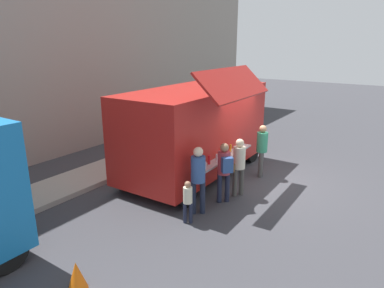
% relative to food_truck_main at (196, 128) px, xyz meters
% --- Properties ---
extents(ground_plane, '(60.00, 60.00, 0.00)m').
position_rel_food_truck_main_xyz_m(ground_plane, '(0.71, -2.04, -1.57)').
color(ground_plane, '#38383D').
extents(curb_strip, '(28.00, 1.60, 0.15)m').
position_rel_food_truck_main_xyz_m(curb_strip, '(-4.01, 2.62, -1.50)').
color(curb_strip, '#9E998E').
rests_on(curb_strip, ground).
extents(food_truck_main, '(5.77, 3.35, 3.58)m').
position_rel_food_truck_main_xyz_m(food_truck_main, '(0.00, 0.00, 0.00)').
color(food_truck_main, '#B01E19').
rests_on(food_truck_main, ground).
extents(traffic_cone_orange, '(0.36, 0.36, 0.55)m').
position_rel_food_truck_main_xyz_m(traffic_cone_orange, '(-5.94, -1.39, -1.30)').
color(traffic_cone_orange, orange).
rests_on(traffic_cone_orange, ground).
extents(trash_bin, '(0.60, 0.60, 0.90)m').
position_rel_food_truck_main_xyz_m(trash_bin, '(3.80, 2.32, -1.12)').
color(trash_bin, '#2D6037').
rests_on(trash_bin, ground).
extents(customer_front_ordering, '(0.53, 0.43, 1.70)m').
position_rel_food_truck_main_xyz_m(customer_front_ordering, '(-0.77, -1.95, -0.56)').
color(customer_front_ordering, '#494742').
rests_on(customer_front_ordering, ground).
extents(customer_mid_with_backpack, '(0.52, 0.53, 1.70)m').
position_rel_food_truck_main_xyz_m(customer_mid_with_backpack, '(-1.40, -1.84, -0.53)').
color(customer_mid_with_backpack, '#1D2238').
rests_on(customer_mid_with_backpack, ground).
extents(customer_rear_waiting, '(0.37, 0.37, 1.80)m').
position_rel_food_truck_main_xyz_m(customer_rear_waiting, '(-2.32, -1.60, -0.50)').
color(customer_rear_waiting, '#1D2337').
rests_on(customer_rear_waiting, ground).
extents(customer_extra_browsing, '(0.35, 0.35, 1.73)m').
position_rel_food_truck_main_xyz_m(customer_extra_browsing, '(1.01, -1.89, -0.54)').
color(customer_extra_browsing, '#484745').
rests_on(customer_extra_browsing, ground).
extents(child_near_queue, '(0.22, 0.22, 1.10)m').
position_rel_food_truck_main_xyz_m(child_near_queue, '(-2.88, -1.67, -0.91)').
color(child_near_queue, '#1E2237').
rests_on(child_near_queue, ground).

